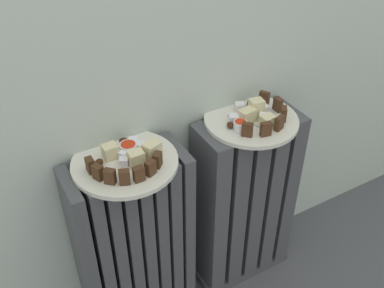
{
  "coord_description": "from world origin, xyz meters",
  "views": [
    {
      "loc": [
        -0.48,
        -0.56,
        1.34
      ],
      "look_at": [
        0.0,
        0.28,
        0.61
      ],
      "focal_mm": 42.32,
      "sensor_mm": 36.0,
      "label": 1
    }
  ],
  "objects_px": {
    "radiator_right": "(243,202)",
    "plate_right": "(251,120)",
    "radiator_left": "(135,248)",
    "jam_bowl_right": "(240,125)",
    "fork": "(242,120)",
    "plate_left": "(125,162)",
    "jam_bowl_left": "(128,148)"
  },
  "relations": [
    {
      "from": "plate_left",
      "to": "fork",
      "type": "relative_size",
      "value": 2.7
    },
    {
      "from": "plate_left",
      "to": "jam_bowl_right",
      "type": "height_order",
      "value": "jam_bowl_right"
    },
    {
      "from": "jam_bowl_left",
      "to": "plate_left",
      "type": "bearing_deg",
      "value": -130.48
    },
    {
      "from": "radiator_left",
      "to": "fork",
      "type": "xyz_separation_m",
      "value": [
        0.36,
        0.01,
        0.33
      ]
    },
    {
      "from": "plate_left",
      "to": "jam_bowl_right",
      "type": "distance_m",
      "value": 0.33
    },
    {
      "from": "plate_left",
      "to": "jam_bowl_left",
      "type": "relative_size",
      "value": 5.9
    },
    {
      "from": "radiator_right",
      "to": "jam_bowl_right",
      "type": "xyz_separation_m",
      "value": [
        -0.06,
        -0.03,
        0.34
      ]
    },
    {
      "from": "fork",
      "to": "jam_bowl_right",
      "type": "bearing_deg",
      "value": -129.99
    },
    {
      "from": "fork",
      "to": "radiator_right",
      "type": "bearing_deg",
      "value": -12.28
    },
    {
      "from": "radiator_right",
      "to": "plate_left",
      "type": "height_order",
      "value": "plate_left"
    },
    {
      "from": "jam_bowl_left",
      "to": "radiator_left",
      "type": "bearing_deg",
      "value": -130.48
    },
    {
      "from": "fork",
      "to": "plate_left",
      "type": "bearing_deg",
      "value": -178.99
    },
    {
      "from": "radiator_right",
      "to": "jam_bowl_right",
      "type": "height_order",
      "value": "jam_bowl_right"
    },
    {
      "from": "radiator_left",
      "to": "plate_left",
      "type": "bearing_deg",
      "value": 0.0
    },
    {
      "from": "jam_bowl_left",
      "to": "fork",
      "type": "relative_size",
      "value": 0.46
    },
    {
      "from": "radiator_left",
      "to": "jam_bowl_right",
      "type": "xyz_separation_m",
      "value": [
        0.32,
        -0.03,
        0.34
      ]
    },
    {
      "from": "plate_left",
      "to": "fork",
      "type": "bearing_deg",
      "value": 1.01
    },
    {
      "from": "plate_right",
      "to": "fork",
      "type": "relative_size",
      "value": 2.7
    },
    {
      "from": "radiator_left",
      "to": "radiator_right",
      "type": "relative_size",
      "value": 1.0
    },
    {
      "from": "plate_left",
      "to": "jam_bowl_left",
      "type": "bearing_deg",
      "value": 49.52
    },
    {
      "from": "radiator_left",
      "to": "jam_bowl_left",
      "type": "distance_m",
      "value": 0.34
    },
    {
      "from": "jam_bowl_left",
      "to": "jam_bowl_right",
      "type": "relative_size",
      "value": 1.22
    },
    {
      "from": "radiator_left",
      "to": "plate_right",
      "type": "relative_size",
      "value": 2.33
    },
    {
      "from": "jam_bowl_right",
      "to": "fork",
      "type": "height_order",
      "value": "jam_bowl_right"
    },
    {
      "from": "jam_bowl_left",
      "to": "jam_bowl_right",
      "type": "height_order",
      "value": "jam_bowl_right"
    },
    {
      "from": "plate_right",
      "to": "radiator_left",
      "type": "bearing_deg",
      "value": 180.0
    },
    {
      "from": "radiator_right",
      "to": "plate_right",
      "type": "xyz_separation_m",
      "value": [
        -0.0,
        -0.0,
        0.32
      ]
    },
    {
      "from": "plate_right",
      "to": "fork",
      "type": "height_order",
      "value": "fork"
    },
    {
      "from": "radiator_right",
      "to": "fork",
      "type": "height_order",
      "value": "fork"
    },
    {
      "from": "plate_left",
      "to": "jam_bowl_left",
      "type": "height_order",
      "value": "jam_bowl_left"
    },
    {
      "from": "jam_bowl_left",
      "to": "radiator_right",
      "type": "bearing_deg",
      "value": -4.13
    },
    {
      "from": "jam_bowl_left",
      "to": "fork",
      "type": "height_order",
      "value": "jam_bowl_left"
    }
  ]
}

